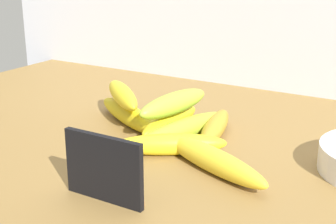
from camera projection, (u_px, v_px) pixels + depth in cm
name	position (u px, v px, depth cm)	size (l,w,h in cm)	color
counter_top	(137.00, 144.00, 81.14)	(110.00, 76.00, 3.00)	olive
chalkboard_sign	(104.00, 171.00, 58.47)	(11.00, 1.80, 8.40)	black
banana_0	(171.00, 144.00, 72.52)	(16.91, 3.29, 3.29)	yellow
banana_1	(170.00, 121.00, 82.33)	(16.53, 3.50, 3.50)	yellow
banana_2	(215.00, 127.00, 79.78)	(16.38, 3.29, 3.29)	#AB8424
banana_3	(129.00, 115.00, 85.24)	(20.75, 3.58, 3.58)	gold
banana_4	(211.00, 159.00, 67.05)	(20.87, 3.47, 3.47)	yellow
banana_5	(184.00, 130.00, 78.05)	(20.75, 3.65, 3.65)	#9EB72A
banana_6	(122.00, 95.00, 84.98)	(16.40, 3.31, 3.31)	yellow
banana_7	(174.00, 103.00, 79.88)	(16.23, 3.61, 3.61)	#9EBD32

